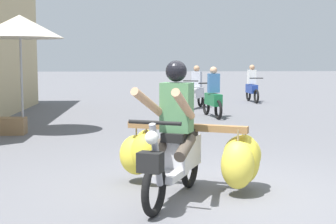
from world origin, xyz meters
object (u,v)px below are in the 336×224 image
at_px(motorbike_main_loaded, 186,151).
at_px(produce_crate, 12,126).
at_px(market_umbrella_near_shop, 20,27).
at_px(motorbike_distant_far_ahead, 196,91).
at_px(motorbike_distant_ahead_right, 213,97).
at_px(motorbike_distant_ahead_left, 252,87).

xyz_separation_m(motorbike_main_loaded, produce_crate, (-3.24, 4.72, -0.32)).
relative_size(motorbike_main_loaded, market_umbrella_near_shop, 0.77).
distance_m(motorbike_main_loaded, motorbike_distant_far_ahead, 10.13).
relative_size(motorbike_distant_ahead_right, motorbike_distant_far_ahead, 1.07).
height_order(motorbike_distant_ahead_right, motorbike_distant_far_ahead, same).
relative_size(motorbike_main_loaded, motorbike_distant_far_ahead, 1.30).
bearing_deg(motorbike_distant_far_ahead, produce_crate, -130.90).
bearing_deg(motorbike_distant_ahead_right, motorbike_main_loaded, -101.40).
bearing_deg(motorbike_distant_ahead_left, motorbike_distant_far_ahead, -137.62).
xyz_separation_m(motorbike_main_loaded, market_umbrella_near_shop, (-3.03, 4.78, 1.78)).
xyz_separation_m(motorbike_distant_ahead_right, produce_crate, (-4.75, -2.75, -0.39)).
relative_size(motorbike_main_loaded, motorbike_distant_ahead_right, 1.21).
xyz_separation_m(motorbike_distant_far_ahead, produce_crate, (-4.60, -5.31, -0.39)).
height_order(motorbike_distant_ahead_left, motorbike_distant_ahead_right, same).
distance_m(motorbike_main_loaded, motorbike_distant_ahead_right, 7.62).
bearing_deg(market_umbrella_near_shop, motorbike_distant_ahead_left, 47.67).
bearing_deg(motorbike_distant_far_ahead, motorbike_distant_ahead_right, -86.75).
height_order(motorbike_distant_far_ahead, market_umbrella_near_shop, market_umbrella_near_shop).
distance_m(motorbike_distant_ahead_right, market_umbrella_near_shop, 5.54).
distance_m(motorbike_distant_far_ahead, produce_crate, 7.04).
bearing_deg(motorbike_distant_far_ahead, motorbike_main_loaded, -97.72).
bearing_deg(produce_crate, motorbike_distant_ahead_left, 47.00).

